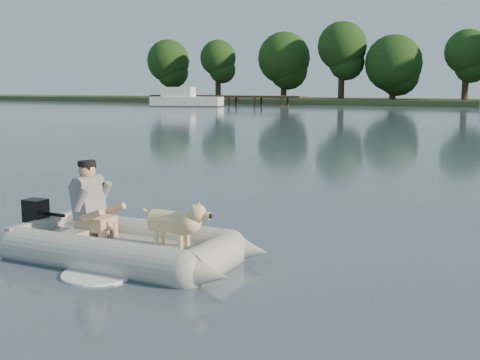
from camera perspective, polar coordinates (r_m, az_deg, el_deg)
The scene contains 7 objects.
water at distance 7.85m, azimuth -6.43°, elevation -6.99°, with size 160.00×160.00×0.00m, color slate.
dock at distance 65.67m, azimuth -1.50°, elevation 7.58°, with size 18.00×2.00×1.04m, color #4C331E, non-canonical shape.
dinghy at distance 7.57m, azimuth -10.54°, elevation -3.43°, with size 4.11×2.52×1.29m, color #9D9E99, non-canonical shape.
man at distance 7.97m, azimuth -14.10°, elevation -1.65°, with size 0.67×0.57×1.00m, color slate, non-canonical shape.
dog at distance 7.29m, azimuth -6.51°, elevation -4.34°, with size 0.86×0.31×0.57m, color #D0B778, non-canonical shape.
outboard_motor at distance 8.62m, azimuth -18.74°, elevation -3.99°, with size 0.38×0.27×0.73m, color black, non-canonical shape.
cabin_cruiser at distance 61.21m, azimuth -5.06°, elevation 7.87°, with size 7.40×2.64×2.29m, color white, non-canonical shape.
Camera 1 is at (4.04, -6.37, 2.15)m, focal length 45.00 mm.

